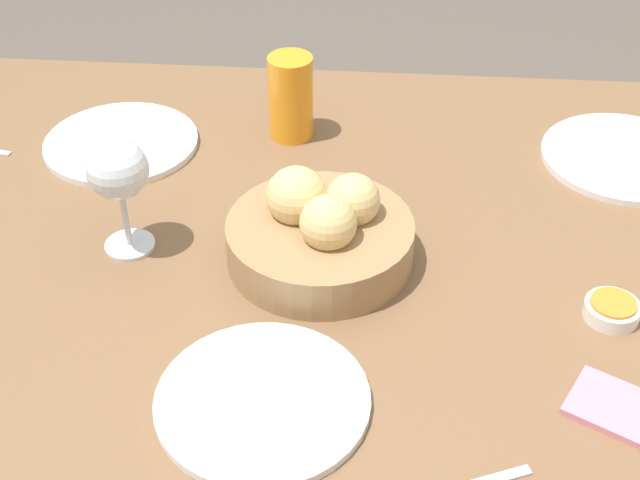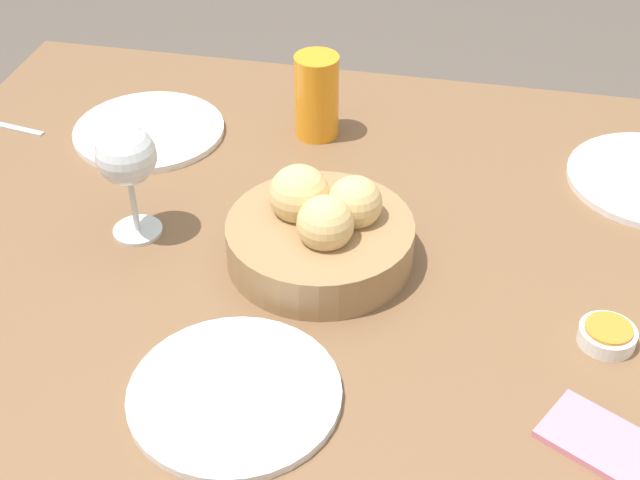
# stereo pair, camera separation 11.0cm
# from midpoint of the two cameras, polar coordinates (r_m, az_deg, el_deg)

# --- Properties ---
(dining_table) EXTENTS (1.33, 0.99, 0.72)m
(dining_table) POSITION_cam_midpoint_polar(r_m,az_deg,el_deg) (1.18, 5.17, -4.58)
(dining_table) COLOR brown
(dining_table) RESTS_ON ground_plane
(bread_basket) EXTENTS (0.23, 0.23, 0.12)m
(bread_basket) POSITION_cam_midpoint_polar(r_m,az_deg,el_deg) (1.09, 2.93, 0.39)
(bread_basket) COLOR #99754C
(bread_basket) RESTS_ON dining_table
(plate_near_right) EXTENTS (0.23, 0.23, 0.01)m
(plate_near_right) POSITION_cam_midpoint_polar(r_m,az_deg,el_deg) (1.37, -8.65, 6.87)
(plate_near_right) COLOR white
(plate_near_right) RESTS_ON dining_table
(plate_far_center) EXTENTS (0.23, 0.23, 0.01)m
(plate_far_center) POSITION_cam_midpoint_polar(r_m,az_deg,el_deg) (0.94, -2.15, -9.96)
(plate_far_center) COLOR white
(plate_far_center) RESTS_ON dining_table
(juice_glass) EXTENTS (0.07, 0.07, 0.13)m
(juice_glass) POSITION_cam_midpoint_polar(r_m,az_deg,el_deg) (1.33, 2.17, 9.11)
(juice_glass) COLOR orange
(juice_glass) RESTS_ON dining_table
(wine_glass) EXTENTS (0.08, 0.08, 0.16)m
(wine_glass) POSITION_cam_midpoint_polar(r_m,az_deg,el_deg) (1.11, -9.53, 5.01)
(wine_glass) COLOR silver
(wine_glass) RESTS_ON dining_table
(jam_bowl_honey) EXTENTS (0.06, 0.06, 0.02)m
(jam_bowl_honey) POSITION_cam_midpoint_polar(r_m,az_deg,el_deg) (1.06, 20.77, -5.84)
(jam_bowl_honey) COLOR white
(jam_bowl_honey) RESTS_ON dining_table
(spoon_coffee) EXTENTS (0.13, 0.03, 0.00)m
(spoon_coffee) POSITION_cam_midpoint_polar(r_m,az_deg,el_deg) (1.44, -17.30, 6.88)
(spoon_coffee) COLOR #B7B7BC
(spoon_coffee) RESTS_ON dining_table
(cell_phone) EXTENTS (0.17, 0.14, 0.01)m
(cell_phone) POSITION_cam_midpoint_polar(r_m,az_deg,el_deg) (0.96, 21.74, -12.55)
(cell_phone) COLOR pink
(cell_phone) RESTS_ON dining_table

